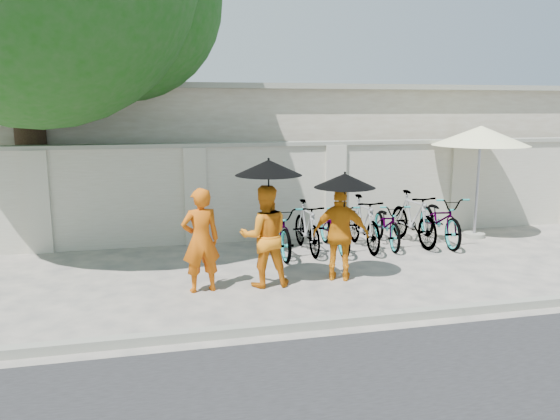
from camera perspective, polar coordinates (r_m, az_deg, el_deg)
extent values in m
plane|color=#B6A895|center=(8.71, -0.35, -8.05)|extent=(80.00, 80.00, 0.00)
cube|color=gray|center=(7.15, 2.78, -11.85)|extent=(40.00, 0.16, 0.12)
cube|color=beige|center=(11.74, 0.90, 1.88)|extent=(20.00, 0.30, 2.00)
cube|color=beige|center=(15.57, 1.04, 6.29)|extent=(14.00, 6.00, 3.20)
cylinder|color=#3D2E1D|center=(12.18, -24.61, 6.92)|extent=(0.60, 0.60, 4.40)
imported|color=#CF580B|center=(8.40, -8.28, -3.15)|extent=(0.64, 0.47, 1.61)
imported|color=orange|center=(8.58, -1.61, -2.74)|extent=(0.81, 0.65, 1.62)
cylinder|color=black|center=(8.39, -1.19, 1.13)|extent=(0.02, 0.02, 0.98)
cone|color=black|center=(8.32, -1.20, 4.47)|extent=(1.03, 1.03, 0.24)
imported|color=orange|center=(8.92, 6.36, -2.53)|extent=(0.98, 0.70, 1.54)
cylinder|color=black|center=(8.76, 6.72, 0.53)|extent=(0.02, 0.02, 0.79)
cone|color=black|center=(8.70, 6.78, 3.09)|extent=(0.98, 0.98, 0.23)
cylinder|color=gray|center=(12.68, 19.61, -2.48)|extent=(0.46, 0.46, 0.09)
cylinder|color=#9998A3|center=(12.49, 19.90, 2.16)|extent=(0.06, 0.06, 2.17)
cone|color=#F2F1B3|center=(12.39, 20.24, 7.31)|extent=(2.51, 2.51, 0.41)
imported|color=#9998A3|center=(10.46, -0.15, -2.02)|extent=(0.67, 1.89, 0.99)
imported|color=#9998A3|center=(10.65, 2.83, -1.77)|extent=(0.48, 1.67, 1.00)
imported|color=#9998A3|center=(10.83, 5.77, -1.71)|extent=(0.67, 1.84, 0.96)
imported|color=#9998A3|center=(10.98, 8.70, -1.34)|extent=(0.54, 1.78, 1.06)
imported|color=#9998A3|center=(11.34, 11.16, -1.43)|extent=(0.83, 1.80, 0.91)
imported|color=#9998A3|center=(11.59, 13.74, -0.83)|extent=(0.61, 1.84, 1.09)
imported|color=#9998A3|center=(11.81, 16.41, -0.90)|extent=(0.86, 2.01, 1.03)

